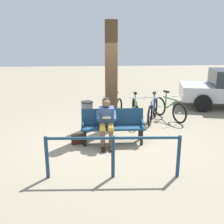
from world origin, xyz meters
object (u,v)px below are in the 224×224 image
object	(u,v)px
bicycle_black	(153,110)
bench	(113,123)
tree_trunk	(111,77)
litter_bin	(87,116)
handbag	(77,139)
person_reading	(106,120)
bicycle_orange	(135,111)
bicycle_silver	(114,111)
bicycle_red	(169,109)

from	to	relation	value
bicycle_black	bench	bearing A→B (deg)	-17.69
tree_trunk	bench	bearing A→B (deg)	87.80
litter_bin	handbag	bearing A→B (deg)	76.36
person_reading	tree_trunk	world-z (taller)	tree_trunk
bicycle_orange	bench	bearing A→B (deg)	-24.08
bicycle_orange	bicycle_silver	bearing A→B (deg)	-93.81
handbag	bicycle_silver	world-z (taller)	bicycle_silver
handbag	bicycle_black	xyz separation A→B (m)	(-2.35, -1.77, 0.24)
person_reading	bicycle_silver	distance (m)	2.00
person_reading	bicycle_orange	distance (m)	2.15
handbag	tree_trunk	size ratio (longest dim) A/B	0.10
tree_trunk	bicycle_silver	xyz separation A→B (m)	(-0.14, -0.78, -1.19)
tree_trunk	bicycle_black	size ratio (longest dim) A/B	1.97
handbag	litter_bin	xyz separation A→B (m)	(-0.25, -1.01, 0.32)
bicycle_orange	bicycle_silver	distance (m)	0.69
bench	handbag	xyz separation A→B (m)	(0.91, 0.07, -0.39)
handbag	bicycle_red	bearing A→B (deg)	-146.55
handbag	bicycle_silver	xyz separation A→B (m)	(-1.09, -1.85, 0.24)
person_reading	bicycle_silver	world-z (taller)	person_reading
bench	bicycle_orange	bearing A→B (deg)	-116.23
bicycle_red	bicycle_black	bearing A→B (deg)	-96.86
litter_bin	bicycle_silver	world-z (taller)	bicycle_silver
bench	bicycle_black	xyz separation A→B (m)	(-1.44, -1.70, -0.15)
litter_bin	bicycle_red	world-z (taller)	bicycle_red
tree_trunk	bicycle_orange	distance (m)	1.61
bench	bicycle_red	world-z (taller)	bicycle_red
person_reading	litter_bin	world-z (taller)	person_reading
tree_trunk	bicycle_orange	bearing A→B (deg)	-139.87
bench	bicycle_silver	size ratio (longest dim) A/B	1.03
handbag	litter_bin	distance (m)	1.09
tree_trunk	litter_bin	world-z (taller)	tree_trunk
handbag	tree_trunk	xyz separation A→B (m)	(-0.95, -1.07, 1.43)
bench	person_reading	world-z (taller)	person_reading
person_reading	handbag	world-z (taller)	person_reading
litter_bin	person_reading	bearing A→B (deg)	114.26
bench	bicycle_black	world-z (taller)	bicycle_black
bicycle_silver	bench	bearing A→B (deg)	17.64
person_reading	handbag	size ratio (longest dim) A/B	4.00
bicycle_red	bicycle_black	xyz separation A→B (m)	(0.59, 0.18, 0.00)
person_reading	bicycle_orange	world-z (taller)	person_reading
bicycle_red	bicycle_black	distance (m)	0.61
litter_bin	bicycle_silver	size ratio (longest dim) A/B	0.56
bench	bicycle_orange	xyz separation A→B (m)	(-0.87, -1.70, -0.15)
person_reading	bicycle_orange	size ratio (longest dim) A/B	0.71
bicycle_red	bicycle_black	size ratio (longest dim) A/B	0.99
handbag	litter_bin	size ratio (longest dim) A/B	0.34
person_reading	bicycle_red	xyz separation A→B (m)	(-2.20, -2.04, -0.31)
bench	bicycle_black	distance (m)	2.23
litter_bin	bicycle_orange	distance (m)	1.71
bicycle_red	bicycle_orange	xyz separation A→B (m)	(1.16, 0.18, 0.00)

